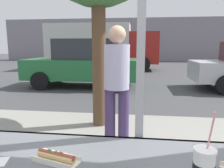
{
  "coord_description": "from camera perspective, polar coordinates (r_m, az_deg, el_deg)",
  "views": [
    {
      "loc": [
        -0.01,
        -1.23,
        1.52
      ],
      "look_at": [
        -0.41,
        1.97,
        0.94
      ],
      "focal_mm": 34.6,
      "sensor_mm": 36.0,
      "label": 1
    }
  ],
  "objects": [
    {
      "name": "ground_plane",
      "position": [
        9.36,
        7.07,
        0.64
      ],
      "size": [
        60.0,
        60.0,
        0.0
      ],
      "primitive_type": "plane",
      "color": "#424244"
    },
    {
      "name": "sidewalk_strip",
      "position": [
        3.18,
        6.8,
        -17.11
      ],
      "size": [
        16.0,
        2.8,
        0.14
      ],
      "primitive_type": "cube",
      "color": "gray",
      "rests_on": "ground"
    },
    {
      "name": "building_facade_far",
      "position": [
        22.49,
        7.27,
        11.48
      ],
      "size": [
        28.0,
        1.2,
        4.23
      ],
      "primitive_type": "cube",
      "color": "gray",
      "rests_on": "ground"
    },
    {
      "name": "soda_cup_left",
      "position": [
        0.98,
        23.06,
        -19.69
      ],
      "size": [
        0.09,
        0.09,
        0.32
      ],
      "color": "silver",
      "rests_on": "window_counter"
    },
    {
      "name": "hotdog_tray_near",
      "position": [
        1.15,
        -14.53,
        -18.22
      ],
      "size": [
        0.25,
        0.15,
        0.05
      ],
      "color": "silver",
      "rests_on": "window_counter"
    },
    {
      "name": "parked_car_green",
      "position": [
        8.14,
        -7.47,
        5.5
      ],
      "size": [
        4.11,
        1.95,
        1.76
      ],
      "color": "#236B38",
      "rests_on": "ground"
    },
    {
      "name": "box_truck",
      "position": [
        14.01,
        -3.02,
        10.27
      ],
      "size": [
        6.95,
        2.44,
        2.86
      ],
      "color": "beige",
      "rests_on": "ground"
    },
    {
      "name": "pedestrian",
      "position": [
        2.75,
        1.29,
        0.67
      ],
      "size": [
        0.32,
        0.32,
        1.63
      ],
      "color": "#43315D",
      "rests_on": "sidewalk_strip"
    }
  ]
}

